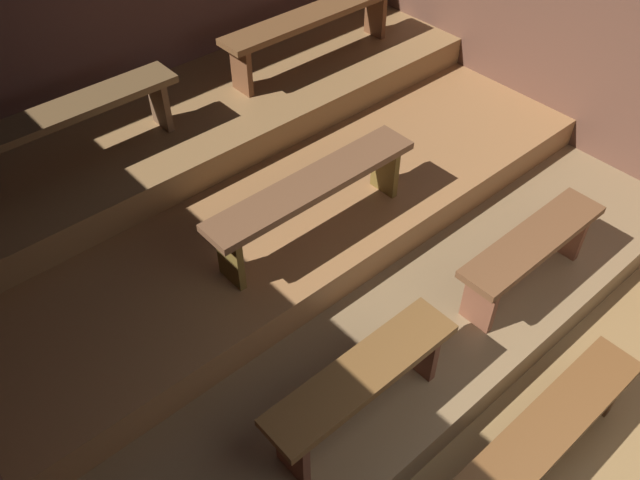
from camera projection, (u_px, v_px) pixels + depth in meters
ground at (355, 299)px, 4.87m from camera, size 5.82×5.90×0.08m
wall_back at (145, 17)px, 5.36m from camera, size 5.82×0.06×2.54m
wall_right at (592, 32)px, 5.17m from camera, size 0.06×5.90×2.54m
platform_lower at (299, 238)px, 5.11m from camera, size 5.02×3.81×0.25m
platform_middle at (253, 179)px, 5.24m from camera, size 5.02×2.67×0.25m
platform_upper at (203, 118)px, 5.42m from camera, size 5.02×1.34×0.25m
bench_floor_center at (544, 435)px, 3.61m from camera, size 1.55×0.30×0.46m
bench_lower_left at (362, 381)px, 3.58m from camera, size 1.25×0.30×0.46m
bench_lower_right at (532, 249)px, 4.33m from camera, size 1.25×0.30×0.46m
bench_middle_center at (313, 191)px, 4.35m from camera, size 1.64×0.30×0.46m
bench_upper_left at (58, 122)px, 4.48m from camera, size 1.80×0.30×0.46m
bench_upper_right at (313, 22)px, 5.59m from camera, size 1.80×0.30×0.46m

